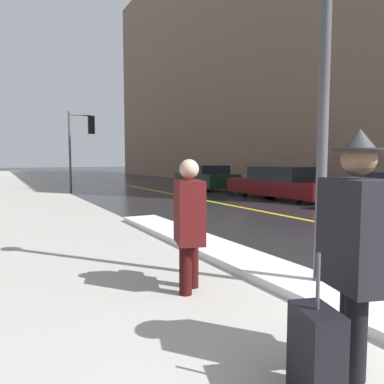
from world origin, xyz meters
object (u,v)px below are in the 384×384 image
at_px(pedestrian_nearside, 356,241).
at_px(parked_car_dark_green, 205,178).
at_px(lamp_post, 326,25).
at_px(parked_car_maroon, 282,183).
at_px(traffic_light_near, 83,134).
at_px(pedestrian_with_shoulder_bag, 189,219).
at_px(rolling_suitcase, 316,356).

bearing_deg(pedestrian_nearside, parked_car_dark_green, 170.84).
distance_m(lamp_post, parked_car_dark_green, 15.46).
height_order(pedestrian_nearside, parked_car_maroon, pedestrian_nearside).
height_order(lamp_post, traffic_light_near, lamp_post).
distance_m(traffic_light_near, parked_car_maroon, 10.23).
distance_m(parked_car_maroon, parked_car_dark_green, 5.69).
distance_m(traffic_light_near, pedestrian_nearside, 17.72).
xyz_separation_m(traffic_light_near, pedestrian_nearside, (-1.74, -17.54, -1.86)).
relative_size(pedestrian_with_shoulder_bag, parked_car_maroon, 0.31).
relative_size(pedestrian_nearside, rolling_suitcase, 1.82).
xyz_separation_m(lamp_post, pedestrian_nearside, (-1.07, -1.33, -2.04)).
distance_m(lamp_post, rolling_suitcase, 3.44).
bearing_deg(lamp_post, parked_car_maroon, 51.09).
xyz_separation_m(pedestrian_with_shoulder_bag, parked_car_dark_green, (7.77, 13.21, -0.25)).
relative_size(parked_car_maroon, parked_car_dark_green, 1.15).
bearing_deg(pedestrian_with_shoulder_bag, parked_car_dark_green, 166.58).
xyz_separation_m(pedestrian_with_shoulder_bag, parked_car_maroon, (7.95, 7.52, -0.25)).
distance_m(lamp_post, traffic_light_near, 16.23).
bearing_deg(traffic_light_near, pedestrian_nearside, -99.93).
relative_size(lamp_post, parked_car_maroon, 1.04).
bearing_deg(parked_car_maroon, pedestrian_nearside, 138.39).
xyz_separation_m(parked_car_maroon, rolling_suitcase, (-8.16, -9.64, -0.29)).
relative_size(pedestrian_nearside, parked_car_dark_green, 0.41).
height_order(traffic_light_near, pedestrian_nearside, traffic_light_near).
bearing_deg(rolling_suitcase, lamp_post, 150.18).
bearing_deg(parked_car_maroon, rolling_suitcase, 137.02).
distance_m(pedestrian_nearside, parked_car_dark_green, 16.94).
bearing_deg(parked_car_dark_green, pedestrian_with_shoulder_bag, 151.25).
bearing_deg(parked_car_dark_green, traffic_light_near, 69.47).
distance_m(traffic_light_near, rolling_suitcase, 17.99).
relative_size(pedestrian_nearside, parked_car_maroon, 0.36).
distance_m(pedestrian_with_shoulder_bag, rolling_suitcase, 2.20).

